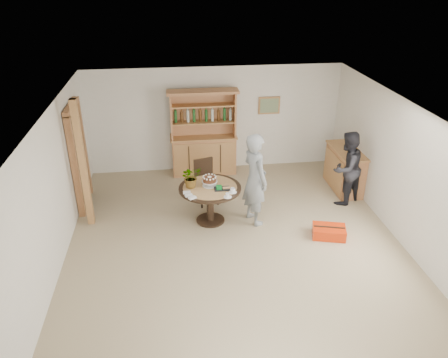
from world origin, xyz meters
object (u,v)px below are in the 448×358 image
at_px(red_suitcase, 329,232).
at_px(sideboard, 345,169).
at_px(dining_table, 210,194).
at_px(teen_boy, 255,179).
at_px(hutch, 204,146).
at_px(adult_person, 346,168).
at_px(dining_chair, 205,178).

bearing_deg(red_suitcase, sideboard, 77.46).
bearing_deg(dining_table, teen_boy, -6.71).
height_order(hutch, adult_person, hutch).
xyz_separation_m(hutch, teen_boy, (0.78, -2.36, 0.23)).
relative_size(sideboard, dining_table, 1.05).
xyz_separation_m(sideboard, teen_boy, (-2.26, -1.12, 0.44)).
xyz_separation_m(dining_table, teen_boy, (0.85, -0.10, 0.31)).
xyz_separation_m(hutch, adult_person, (2.80, -1.85, 0.10)).
bearing_deg(sideboard, adult_person, -111.53).
bearing_deg(adult_person, red_suitcase, 25.79).
distance_m(teen_boy, adult_person, 2.09).
height_order(hutch, sideboard, hutch).
xyz_separation_m(dining_chair, adult_person, (2.89, -0.41, 0.26)).
distance_m(hutch, teen_boy, 2.50).
relative_size(hutch, dining_table, 1.70).
bearing_deg(dining_chair, red_suitcase, -52.69).
distance_m(dining_table, adult_person, 2.91).
distance_m(dining_table, red_suitcase, 2.35).
bearing_deg(adult_person, dining_table, -25.50).
bearing_deg(teen_boy, adult_person, -96.35).
bearing_deg(dining_table, sideboard, 18.16).
distance_m(sideboard, dining_chair, 3.14).
height_order(dining_table, red_suitcase, dining_table).
height_order(sideboard, adult_person, adult_person).
distance_m(dining_chair, adult_person, 2.93).
xyz_separation_m(dining_chair, teen_boy, (0.87, -0.93, 0.38)).
distance_m(teen_boy, red_suitcase, 1.69).
bearing_deg(adult_person, sideboard, -145.20).
bearing_deg(teen_boy, sideboard, -84.20).
bearing_deg(teen_boy, hutch, -2.29).
bearing_deg(hutch, red_suitcase, -56.18).
height_order(sideboard, teen_boy, teen_boy).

